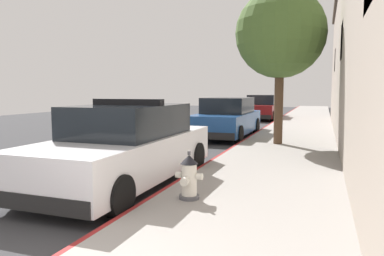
{
  "coord_description": "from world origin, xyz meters",
  "views": [
    {
      "loc": [
        2.52,
        -1.85,
        1.85
      ],
      "look_at": [
        -0.27,
        5.82,
        1.0
      ],
      "focal_mm": 34.05,
      "sensor_mm": 36.0,
      "label": 1
    }
  ],
  "objects_px": {
    "parked_car_dark_far": "(263,108)",
    "street_tree": "(280,34)",
    "police_cruiser": "(127,147)",
    "parked_car_silver_ahead": "(227,118)",
    "fire_hydrant": "(189,177)"
  },
  "relations": [
    {
      "from": "parked_car_dark_far",
      "to": "street_tree",
      "type": "xyz_separation_m",
      "value": [
        2.33,
        -11.65,
        2.86
      ]
    },
    {
      "from": "police_cruiser",
      "to": "parked_car_dark_far",
      "type": "xyz_separation_m",
      "value": [
        -0.07,
        17.26,
        -0.0
      ]
    },
    {
      "from": "parked_car_silver_ahead",
      "to": "parked_car_dark_far",
      "type": "xyz_separation_m",
      "value": [
        -0.08,
        9.39,
        0.0
      ]
    },
    {
      "from": "police_cruiser",
      "to": "parked_car_silver_ahead",
      "type": "bearing_deg",
      "value": 89.92
    },
    {
      "from": "police_cruiser",
      "to": "fire_hydrant",
      "type": "xyz_separation_m",
      "value": [
        1.66,
        -0.97,
        -0.25
      ]
    },
    {
      "from": "police_cruiser",
      "to": "street_tree",
      "type": "relative_size",
      "value": 0.99
    },
    {
      "from": "fire_hydrant",
      "to": "street_tree",
      "type": "xyz_separation_m",
      "value": [
        0.6,
        6.57,
        3.11
      ]
    },
    {
      "from": "parked_car_dark_far",
      "to": "fire_hydrant",
      "type": "height_order",
      "value": "parked_car_dark_far"
    },
    {
      "from": "parked_car_silver_ahead",
      "to": "fire_hydrant",
      "type": "distance_m",
      "value": 8.99
    },
    {
      "from": "parked_car_dark_far",
      "to": "fire_hydrant",
      "type": "relative_size",
      "value": 6.37
    },
    {
      "from": "parked_car_dark_far",
      "to": "street_tree",
      "type": "relative_size",
      "value": 0.99
    },
    {
      "from": "fire_hydrant",
      "to": "police_cruiser",
      "type": "bearing_deg",
      "value": 149.71
    },
    {
      "from": "parked_car_dark_far",
      "to": "street_tree",
      "type": "distance_m",
      "value": 12.22
    },
    {
      "from": "parked_car_dark_far",
      "to": "street_tree",
      "type": "height_order",
      "value": "street_tree"
    },
    {
      "from": "police_cruiser",
      "to": "parked_car_silver_ahead",
      "type": "xyz_separation_m",
      "value": [
        0.01,
        7.86,
        -0.0
      ]
    }
  ]
}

